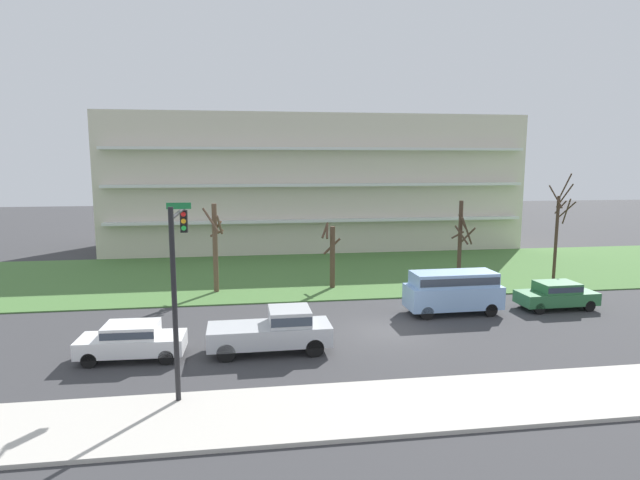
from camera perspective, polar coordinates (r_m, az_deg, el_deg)
ground at (r=26.69m, az=7.17°, el=-9.83°), size 160.00×160.00×0.00m
sidewalk_curb_near at (r=19.62m, az=13.69°, el=-16.76°), size 80.00×4.00×0.15m
grass_lawn_strip at (r=39.88m, az=1.79°, el=-3.53°), size 80.00×16.00×0.08m
apartment_building at (r=52.46m, az=-0.80°, el=6.29°), size 38.81×12.11×12.64m
tree_far_left at (r=33.99m, az=-11.31°, el=-0.56°), size 1.32×1.36×5.76m
tree_left at (r=34.64m, az=1.29°, el=-1.56°), size 1.45×1.14×4.37m
tree_center at (r=36.10m, az=15.04°, el=-0.19°), size 1.52×1.74×5.83m
tree_right at (r=40.49m, az=24.46°, el=1.19°), size 1.66×1.64×7.58m
sedan_green_near_left at (r=33.02m, az=24.32°, el=-5.38°), size 4.44×1.90×1.57m
pickup_silver_center_left at (r=23.60m, az=-4.92°, el=-9.68°), size 5.42×2.07×1.95m
van_blue_center_right at (r=30.03m, az=14.27°, el=-5.18°), size 5.23×2.08×2.36m
sedan_white_near_right at (r=24.10m, az=-19.77°, el=-10.14°), size 4.46×1.95×1.57m
traffic_signal_mast at (r=19.58m, az=-15.19°, el=-2.87°), size 0.90×4.17×6.90m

